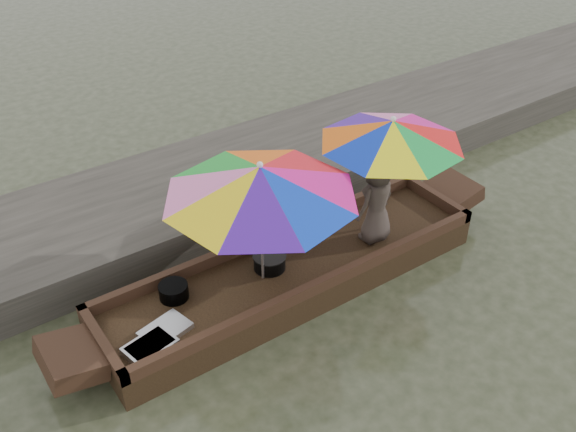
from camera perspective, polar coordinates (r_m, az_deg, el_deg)
water at (r=7.92m, az=0.41°, el=-6.29°), size 80.00×80.00×0.00m
dock at (r=9.29m, az=-7.40°, el=2.30°), size 22.00×2.20×0.50m
boat_hull at (r=7.80m, az=0.42°, el=-5.32°), size 4.85×1.20×0.35m
cooking_pot at (r=7.31m, az=-10.13°, el=-6.60°), size 0.33×0.33×0.17m
tray_crayfish at (r=6.79m, az=-12.15°, el=-11.33°), size 0.56×0.45×0.09m
tray_scallop at (r=6.95m, az=-10.86°, el=-9.93°), size 0.57×0.45×0.06m
charcoal_grill at (r=7.59m, az=-1.65°, el=-4.11°), size 0.38×0.38×0.18m
supply_bag at (r=8.08m, az=0.81°, el=-0.98°), size 0.34×0.30×0.26m
vendor at (r=7.85m, az=7.92°, el=1.36°), size 0.60×0.44×1.13m
umbrella_bow at (r=7.03m, az=-2.37°, el=-0.67°), size 2.49×2.49×1.55m
umbrella_stern at (r=8.00m, az=8.84°, el=3.73°), size 2.17×2.17×1.55m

